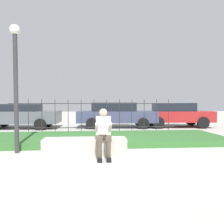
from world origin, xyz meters
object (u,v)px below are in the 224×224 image
object	(u,v)px
car_parked_right	(175,114)
street_lamp	(16,74)
car_parked_center	(116,114)
stone_bench	(85,148)
car_parked_left	(20,115)
person_seated_reader	(103,131)

from	to	relation	value
car_parked_right	street_lamp	xyz separation A→B (m)	(-6.94, -6.08, 1.47)
car_parked_center	car_parked_right	bearing A→B (deg)	3.06
stone_bench	car_parked_right	xyz separation A→B (m)	(5.01, 6.52, 0.55)
car_parked_left	stone_bench	bearing A→B (deg)	-57.81
car_parked_left	car_parked_right	world-z (taller)	car_parked_right
stone_bench	street_lamp	xyz separation A→B (m)	(-1.93, 0.44, 2.02)
stone_bench	car_parked_left	size ratio (longest dim) A/B	0.52
car_parked_center	street_lamp	xyz separation A→B (m)	(-3.47, -6.15, 1.47)
stone_bench	car_parked_right	bearing A→B (deg)	52.48
car_parked_center	street_lamp	distance (m)	7.22
car_parked_left	car_parked_right	size ratio (longest dim) A/B	1.04
car_parked_center	street_lamp	bearing A→B (deg)	-115.12
car_parked_center	car_parked_left	bearing A→B (deg)	-175.51
car_parked_right	car_parked_center	size ratio (longest dim) A/B	0.89
stone_bench	car_parked_left	world-z (taller)	car_parked_left
car_parked_left	street_lamp	distance (m)	6.59
street_lamp	car_parked_left	bearing A→B (deg)	107.12
person_seated_reader	car_parked_right	bearing A→B (deg)	56.50
car_parked_right	street_lamp	size ratio (longest dim) A/B	1.15
car_parked_right	car_parked_center	world-z (taller)	car_parked_center
stone_bench	person_seated_reader	bearing A→B (deg)	-33.25
car_parked_left	car_parked_center	size ratio (longest dim) A/B	0.93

